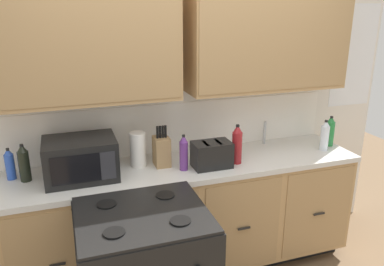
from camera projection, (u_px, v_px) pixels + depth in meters
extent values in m
cube|color=white|center=(176.00, 107.00, 3.11)|extent=(3.84, 0.05, 2.59)
cube|color=white|center=(177.00, 127.00, 3.14)|extent=(2.64, 0.01, 0.40)
cube|color=tan|center=(82.00, 31.00, 2.54)|extent=(1.27, 0.34, 0.95)
cube|color=#A58052|center=(84.00, 33.00, 2.38)|extent=(1.24, 0.01, 0.89)
cube|color=tan|center=(268.00, 27.00, 2.95)|extent=(1.27, 0.34, 0.95)
cube|color=#A58052|center=(280.00, 29.00, 2.80)|extent=(1.24, 0.01, 0.89)
cube|color=white|center=(354.00, 56.00, 3.49)|extent=(0.44, 0.01, 0.90)
cube|color=black|center=(188.00, 260.00, 3.24)|extent=(2.58, 0.48, 0.10)
cube|color=tan|center=(189.00, 214.00, 3.07)|extent=(2.64, 0.60, 0.79)
cube|color=#A88354|center=(57.00, 263.00, 2.49)|extent=(0.61, 0.01, 0.73)
cube|color=black|center=(58.00, 265.00, 2.48)|extent=(0.10, 0.01, 0.01)
cube|color=#A88354|center=(157.00, 243.00, 2.69)|extent=(0.61, 0.01, 0.73)
cube|color=black|center=(158.00, 245.00, 2.68)|extent=(0.10, 0.01, 0.01)
cube|color=#A88354|center=(243.00, 227.00, 2.90)|extent=(0.61, 0.01, 0.73)
cube|color=black|center=(244.00, 228.00, 2.89)|extent=(0.10, 0.01, 0.01)
cube|color=#A88354|center=(318.00, 212.00, 3.10)|extent=(0.61, 0.01, 0.73)
cube|color=black|center=(319.00, 214.00, 3.09)|extent=(0.10, 0.01, 0.01)
cube|color=silver|center=(188.00, 166.00, 2.94)|extent=(2.67, 0.63, 0.04)
cube|color=#A8AAAF|center=(274.00, 152.00, 3.19)|extent=(0.56, 0.38, 0.02)
cube|color=black|center=(142.00, 215.00, 2.22)|extent=(0.74, 0.65, 0.02)
cylinder|color=black|center=(114.00, 233.00, 2.01)|extent=(0.12, 0.12, 0.01)
cylinder|color=black|center=(180.00, 221.00, 2.12)|extent=(0.12, 0.12, 0.01)
cylinder|color=black|center=(107.00, 204.00, 2.30)|extent=(0.12, 0.12, 0.01)
cylinder|color=black|center=(165.00, 195.00, 2.41)|extent=(0.12, 0.12, 0.01)
cube|color=black|center=(81.00, 159.00, 2.65)|extent=(0.48, 0.36, 0.28)
cube|color=black|center=(76.00, 170.00, 2.48)|extent=(0.31, 0.01, 0.19)
cube|color=#28282D|center=(108.00, 166.00, 2.54)|extent=(0.10, 0.01, 0.19)
cube|color=black|center=(212.00, 155.00, 2.85)|extent=(0.28, 0.18, 0.19)
cube|color=black|center=(205.00, 144.00, 2.80)|extent=(0.02, 0.13, 0.01)
cube|color=black|center=(218.00, 142.00, 2.83)|extent=(0.02, 0.13, 0.01)
cube|color=#9C794E|center=(162.00, 151.00, 2.87)|extent=(0.11, 0.14, 0.22)
cylinder|color=black|center=(157.00, 132.00, 2.80)|extent=(0.02, 0.02, 0.09)
cylinder|color=black|center=(160.00, 132.00, 2.81)|extent=(0.02, 0.02, 0.09)
cylinder|color=black|center=(163.00, 132.00, 2.81)|extent=(0.02, 0.02, 0.09)
cylinder|color=black|center=(165.00, 131.00, 2.82)|extent=(0.02, 0.02, 0.09)
cylinder|color=#B2B5BA|center=(264.00, 133.00, 3.32)|extent=(0.02, 0.02, 0.20)
cylinder|color=white|center=(138.00, 149.00, 2.85)|extent=(0.12, 0.12, 0.26)
cylinder|color=#237A38|center=(330.00, 134.00, 3.28)|extent=(0.07, 0.07, 0.21)
cone|color=#237A38|center=(331.00, 119.00, 3.24)|extent=(0.06, 0.06, 0.05)
cylinder|color=black|center=(332.00, 117.00, 3.24)|extent=(0.03, 0.03, 0.02)
cylinder|color=black|center=(24.00, 166.00, 2.62)|extent=(0.07, 0.07, 0.21)
cone|color=black|center=(22.00, 148.00, 2.58)|extent=(0.07, 0.07, 0.05)
cylinder|color=black|center=(21.00, 145.00, 2.57)|extent=(0.03, 0.03, 0.02)
cylinder|color=blue|center=(10.00, 167.00, 2.65)|extent=(0.06, 0.06, 0.18)
cone|color=blue|center=(8.00, 151.00, 2.61)|extent=(0.06, 0.06, 0.04)
cylinder|color=black|center=(7.00, 149.00, 2.61)|extent=(0.02, 0.02, 0.02)
cylinder|color=maroon|center=(237.00, 148.00, 2.91)|extent=(0.08, 0.08, 0.24)
cone|color=maroon|center=(238.00, 129.00, 2.86)|extent=(0.07, 0.07, 0.06)
cylinder|color=black|center=(238.00, 126.00, 2.85)|extent=(0.03, 0.03, 0.02)
cylinder|color=silver|center=(324.00, 138.00, 3.18)|extent=(0.07, 0.07, 0.20)
cone|color=silver|center=(326.00, 123.00, 3.14)|extent=(0.06, 0.06, 0.05)
cylinder|color=black|center=(326.00, 121.00, 3.13)|extent=(0.02, 0.02, 0.02)
cylinder|color=#663384|center=(184.00, 156.00, 2.79)|extent=(0.06, 0.06, 0.21)
cone|color=#663384|center=(184.00, 138.00, 2.75)|extent=(0.06, 0.06, 0.05)
cylinder|color=black|center=(184.00, 136.00, 2.74)|extent=(0.02, 0.02, 0.02)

